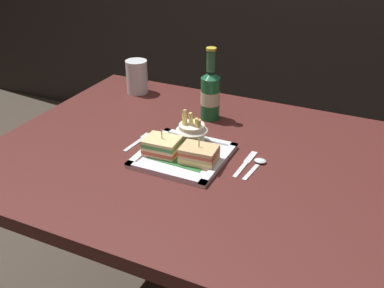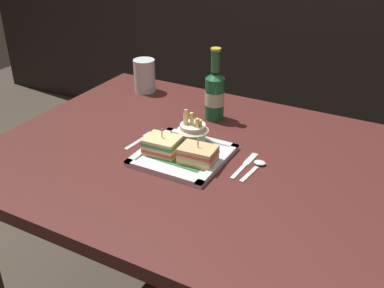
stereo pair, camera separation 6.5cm
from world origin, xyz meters
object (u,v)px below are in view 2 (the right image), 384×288
knife (245,164)px  fork (141,140)px  square_plate (183,155)px  spoon (257,166)px  dining_table (200,184)px  beer_bottle (215,94)px  sandwich_half_left (162,145)px  sandwich_half_right (198,155)px  fries_cup (193,130)px  water_glass (145,77)px

knife → fork: bearing=-177.4°
square_plate → spoon: bearing=13.9°
dining_table → beer_bottle: bearing=107.1°
square_plate → sandwich_half_left: bearing=-161.4°
square_plate → beer_bottle: 0.30m
sandwich_half_right → knife: 0.14m
sandwich_half_right → knife: size_ratio=0.66×
dining_table → fork: (-0.21, -0.01, 0.10)m
beer_bottle → spoon: beer_bottle is taller
square_plate → sandwich_half_right: size_ratio=2.33×
spoon → fork: bearing=-177.0°
fries_cup → knife: 0.19m
beer_bottle → spoon: bearing=-43.0°
spoon → fries_cup: bearing=175.5°
square_plate → spoon: 0.22m
dining_table → fries_cup: bearing=144.7°
dining_table → water_glass: 0.57m
dining_table → sandwich_half_right: bearing=-69.7°
beer_bottle → water_glass: (-0.35, 0.10, -0.03)m
dining_table → water_glass: (-0.42, 0.34, 0.16)m
dining_table → spoon: bearing=4.6°
dining_table → water_glass: water_glass is taller
square_plate → knife: 0.18m
fork → spoon: bearing=3.0°
dining_table → knife: size_ratio=7.85×
fries_cup → knife: bearing=-6.7°
sandwich_half_right → beer_bottle: bearing=107.7°
dining_table → beer_bottle: size_ratio=5.04×
fries_cup → sandwich_half_left: bearing=-120.8°
dining_table → square_plate: bearing=-134.3°
water_glass → fries_cup: bearing=-39.4°
sandwich_half_right → fork: 0.24m
sandwich_half_left → spoon: (0.27, 0.07, -0.03)m
dining_table → sandwich_half_left: bearing=-148.8°
knife → water_glass: bearing=149.3°
dining_table → water_glass: size_ratio=9.83×
sandwich_half_right → beer_bottle: (-0.10, 0.30, 0.06)m
square_plate → spoon: square_plate is taller
fork → spoon: spoon is taller
sandwich_half_right → beer_bottle: beer_bottle is taller
fork → dining_table: bearing=1.7°
beer_bottle → knife: size_ratio=1.56×
water_glass → beer_bottle: bearing=-15.7°
square_plate → beer_bottle: size_ratio=1.00×
sandwich_half_right → water_glass: (-0.44, 0.40, 0.02)m
beer_bottle → fries_cup: bearing=-81.4°
sandwich_half_left → fries_cup: bearing=59.2°
sandwich_half_left → sandwich_half_right: (0.12, -0.00, -0.00)m
sandwich_half_left → spoon: 0.28m
dining_table → knife: bearing=3.8°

